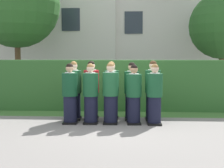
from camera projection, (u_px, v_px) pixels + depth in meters
The scene contains 17 objects.
ground_plane at pixel (111, 123), 8.29m from camera, with size 60.00×60.00×0.00m, color gray.
student_front_row_0 at pixel (70, 95), 8.26m from camera, with size 0.42×0.52×1.63m.
student_front_row_1 at pixel (91, 95), 8.24m from camera, with size 0.42×0.51×1.63m.
student_front_row_2 at pixel (110, 95), 8.23m from camera, with size 0.43×0.51×1.65m.
student_front_row_3 at pixel (134, 96), 8.20m from camera, with size 0.42×0.52×1.60m.
student_front_row_4 at pixel (154, 96), 8.14m from camera, with size 0.42×0.51×1.62m.
student_rear_row_0 at pixel (74, 92), 8.77m from camera, with size 0.44×0.54×1.67m.
student_in_red_blazer at pixel (91, 91), 8.79m from camera, with size 0.44×0.49×1.69m.
student_rear_row_2 at pixel (111, 92), 8.75m from camera, with size 0.43×0.53×1.67m.
student_rear_row_3 at pixel (132, 92), 8.72m from camera, with size 0.43×0.52×1.65m.
student_rear_row_4 at pixel (153, 92), 8.67m from camera, with size 0.44×0.50×1.70m.
hedge at pixel (115, 85), 10.31m from camera, with size 8.69×0.70×1.68m.
school_building_main at pixel (44, 12), 16.71m from camera, with size 8.44×3.59×8.17m.
school_building_annex at pixel (164, 16), 16.91m from camera, with size 8.01×3.82×7.85m.
oak_tree_left at pixel (16, 4), 12.69m from camera, with size 3.61×3.61×5.76m.
oak_tree_right at pixel (223, 26), 12.94m from camera, with size 2.83×2.83×4.52m.
lawn_strip at pixel (114, 114), 9.59m from camera, with size 8.69×0.90×0.01m, color #477A38.
Camera 1 is at (0.44, -8.14, 1.84)m, focal length 49.06 mm.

